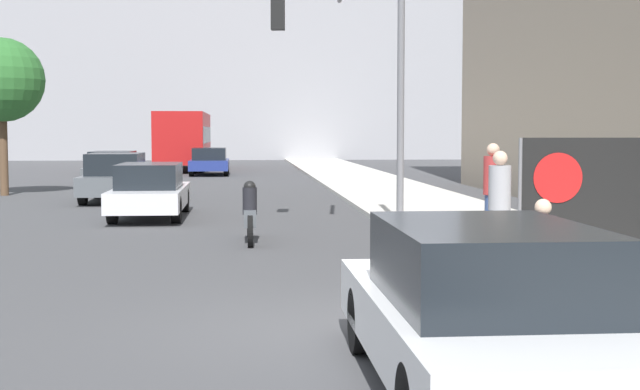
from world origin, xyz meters
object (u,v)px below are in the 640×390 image
at_px(traffic_light_pole, 353,58).
at_px(car_on_road_far_lane, 210,161).
at_px(protest_banner, 585,194).
at_px(car_on_road_nearest, 150,190).
at_px(car_on_road_distant, 113,168).
at_px(motorcycle_on_road, 250,215).
at_px(city_bus_on_road, 184,137).
at_px(pedestrian_behind, 493,192).
at_px(parked_car_curbside, 482,309).
at_px(seated_protester, 543,242).
at_px(jogger_on_sidewalk, 499,207).
at_px(car_on_road_midblock, 116,178).
at_px(street_tree_midblock, 2,81).

distance_m(traffic_light_pole, car_on_road_far_lane, 25.02).
distance_m(protest_banner, car_on_road_nearest, 11.65).
bearing_deg(car_on_road_distant, motorcycle_on_road, -74.24).
distance_m(protest_banner, city_bus_on_road, 37.68).
xyz_separation_m(pedestrian_behind, parked_car_curbside, (-2.59, -8.79, -0.35)).
bearing_deg(motorcycle_on_road, pedestrian_behind, -19.36).
relative_size(seated_protester, jogger_on_sidewalk, 0.66).
height_order(parked_car_curbside, car_on_road_far_lane, parked_car_curbside).
bearing_deg(pedestrian_behind, car_on_road_distant, 170.77).
distance_m(seated_protester, motorcycle_on_road, 7.25).
bearing_deg(motorcycle_on_road, parked_car_curbside, -80.04).
bearing_deg(car_on_road_nearest, car_on_road_midblock, 106.50).
xyz_separation_m(car_on_road_far_lane, city_bus_on_road, (-1.63, 6.24, 1.14)).
bearing_deg(traffic_light_pole, car_on_road_midblock, 128.37).
bearing_deg(street_tree_midblock, city_bus_on_road, 76.49).
relative_size(jogger_on_sidewalk, city_bus_on_road, 0.16).
distance_m(pedestrian_behind, car_on_road_distant, 22.51).
height_order(seated_protester, car_on_road_midblock, car_on_road_midblock).
bearing_deg(parked_car_curbside, car_on_road_nearest, 105.40).
relative_size(seated_protester, car_on_road_midblock, 0.27).
relative_size(seated_protester, pedestrian_behind, 0.64).
relative_size(jogger_on_sidewalk, car_on_road_distant, 0.39).
xyz_separation_m(seated_protester, car_on_road_far_lane, (-5.52, 33.12, -0.05)).
bearing_deg(car_on_road_nearest, jogger_on_sidewalk, -56.41).
height_order(seated_protester, motorcycle_on_road, seated_protester).
bearing_deg(seated_protester, parked_car_curbside, -120.22).
distance_m(traffic_light_pole, city_bus_on_road, 31.31).
distance_m(car_on_road_distant, street_tree_midblock, 6.87).
bearing_deg(motorcycle_on_road, street_tree_midblock, 121.37).
xyz_separation_m(protest_banner, city_bus_on_road, (-8.79, 36.64, 0.68)).
height_order(city_bus_on_road, motorcycle_on_road, city_bus_on_road).
height_order(seated_protester, jogger_on_sidewalk, jogger_on_sidewalk).
relative_size(protest_banner, car_on_road_midblock, 0.52).
bearing_deg(parked_car_curbside, jogger_on_sidewalk, 72.45).
relative_size(pedestrian_behind, car_on_road_nearest, 0.38).
relative_size(seated_protester, car_on_road_distant, 0.26).
bearing_deg(seated_protester, car_on_road_far_lane, 94.33).
distance_m(pedestrian_behind, car_on_road_midblock, 14.69).
bearing_deg(street_tree_midblock, car_on_road_distant, 62.04).
xyz_separation_m(jogger_on_sidewalk, traffic_light_pole, (-1.42, 6.64, 2.78)).
bearing_deg(protest_banner, car_on_road_nearest, 132.29).
relative_size(seated_protester, car_on_road_far_lane, 0.27).
xyz_separation_m(seated_protester, motorcycle_on_road, (-3.76, 6.20, -0.21)).
bearing_deg(jogger_on_sidewalk, pedestrian_behind, -89.63).
distance_m(pedestrian_behind, traffic_light_pole, 5.26).
bearing_deg(parked_car_curbside, traffic_light_pole, 87.67).
bearing_deg(protest_banner, street_tree_midblock, 128.77).
xyz_separation_m(pedestrian_behind, car_on_road_nearest, (-6.85, 6.67, -0.37)).
distance_m(seated_protester, jogger_on_sidewalk, 2.01).
xyz_separation_m(city_bus_on_road, motorcycle_on_road, (3.40, -33.15, -1.30)).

